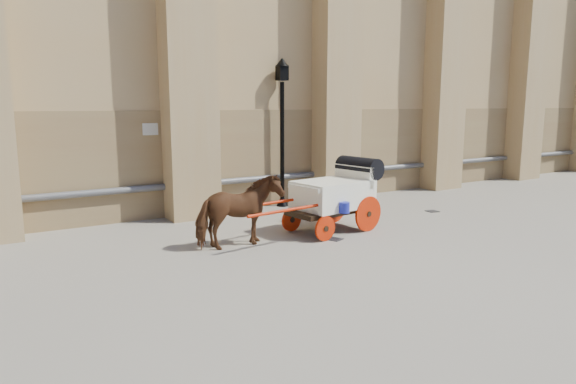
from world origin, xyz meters
TOP-DOWN VIEW (x-y plane):
  - ground at (0.00, 0.00)m, footprint 90.00×90.00m
  - horse at (-1.23, 0.14)m, footprint 1.93×0.91m
  - carriage at (1.60, 0.31)m, footprint 4.25×1.67m
  - street_lamp at (2.03, 3.72)m, footprint 0.43×0.43m
  - drain_grate_near at (0.98, -0.45)m, footprint 0.42×0.42m
  - drain_grate_far at (5.41, 0.63)m, footprint 0.37×0.37m

SIDE VIEW (x-z plane):
  - ground at x=0.00m, z-range 0.00..0.00m
  - drain_grate_near at x=0.98m, z-range 0.00..0.01m
  - drain_grate_far at x=5.41m, z-range 0.00..0.01m
  - horse at x=-1.23m, z-range 0.00..1.62m
  - carriage at x=1.60m, z-range 0.07..1.89m
  - street_lamp at x=2.03m, z-range 0.16..4.71m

